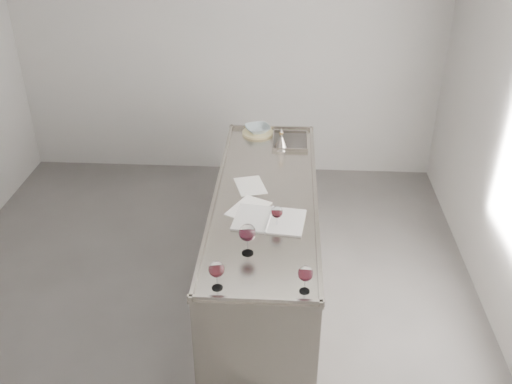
# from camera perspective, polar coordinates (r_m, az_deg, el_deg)

# --- Properties ---
(room_shell) EXTENTS (4.54, 5.04, 2.84)m
(room_shell) POSITION_cam_1_polar(r_m,az_deg,el_deg) (3.79, -6.81, 3.68)
(room_shell) COLOR #524F4C
(room_shell) RESTS_ON ground
(counter) EXTENTS (0.77, 2.42, 0.97)m
(counter) POSITION_cam_1_polar(r_m,az_deg,el_deg) (4.47, 0.89, -5.42)
(counter) COLOR gray
(counter) RESTS_ON ground
(wine_glass_left) EXTENTS (0.09, 0.09, 0.18)m
(wine_glass_left) POSITION_cam_1_polar(r_m,az_deg,el_deg) (3.27, -3.97, -7.78)
(wine_glass_left) COLOR white
(wine_glass_left) RESTS_ON counter
(wine_glass_middle) EXTENTS (0.11, 0.11, 0.21)m
(wine_glass_middle) POSITION_cam_1_polar(r_m,az_deg,el_deg) (3.52, -0.87, -4.17)
(wine_glass_middle) COLOR white
(wine_glass_middle) RESTS_ON counter
(wine_glass_right) EXTENTS (0.09, 0.09, 0.18)m
(wine_glass_right) POSITION_cam_1_polar(r_m,az_deg,el_deg) (3.25, 4.96, -8.18)
(wine_glass_right) COLOR white
(wine_glass_right) RESTS_ON counter
(wine_glass_small) EXTENTS (0.08, 0.08, 0.16)m
(wine_glass_small) POSITION_cam_1_polar(r_m,az_deg,el_deg) (3.79, 2.11, -2.09)
(wine_glass_small) COLOR white
(wine_glass_small) RESTS_ON counter
(notebook) EXTENTS (0.51, 0.39, 0.02)m
(notebook) POSITION_cam_1_polar(r_m,az_deg,el_deg) (3.91, 1.33, -2.79)
(notebook) COLOR silver
(notebook) RESTS_ON counter
(loose_paper_top) EXTENTS (0.28, 0.34, 0.00)m
(loose_paper_top) POSITION_cam_1_polar(r_m,az_deg,el_deg) (4.33, -0.57, 0.64)
(loose_paper_top) COLOR silver
(loose_paper_top) RESTS_ON counter
(loose_paper_under) EXTENTS (0.34, 0.38, 0.00)m
(loose_paper_under) POSITION_cam_1_polar(r_m,az_deg,el_deg) (4.04, -0.74, -1.65)
(loose_paper_under) COLOR white
(loose_paper_under) RESTS_ON counter
(trivet) EXTENTS (0.33, 0.33, 0.02)m
(trivet) POSITION_cam_1_polar(r_m,az_deg,el_deg) (5.18, 0.18, 5.95)
(trivet) COLOR beige
(trivet) RESTS_ON counter
(ceramic_bowl) EXTENTS (0.28, 0.28, 0.05)m
(ceramic_bowl) POSITION_cam_1_polar(r_m,az_deg,el_deg) (5.16, 0.18, 6.33)
(ceramic_bowl) COLOR #8FA0A6
(ceramic_bowl) RESTS_ON trivet
(wine_funnel) EXTENTS (0.13, 0.13, 0.19)m
(wine_funnel) POSITION_cam_1_polar(r_m,az_deg,el_deg) (4.88, 2.54, 4.95)
(wine_funnel) COLOR gray
(wine_funnel) RESTS_ON counter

